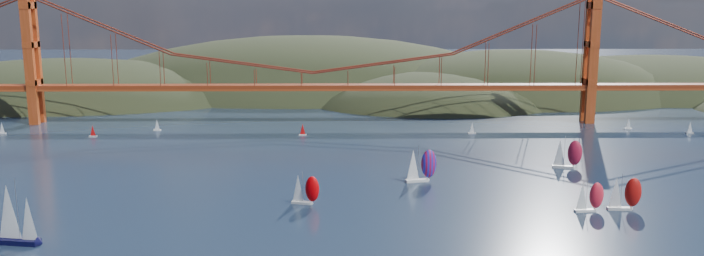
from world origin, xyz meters
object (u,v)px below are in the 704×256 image
(racer_2, at_px, (624,193))
(racer_rwb, at_px, (421,165))
(sloop_navy, at_px, (14,215))
(racer_1, at_px, (589,196))
(racer_0, at_px, (305,189))
(racer_3, at_px, (567,153))

(racer_2, relative_size, racer_rwb, 0.89)
(sloop_navy, height_order, racer_1, sloop_navy)
(racer_0, distance_m, racer_3, 90.24)
(racer_rwb, bearing_deg, racer_1, -49.00)
(racer_0, relative_size, racer_3, 0.84)
(sloop_navy, height_order, racer_0, sloop_navy)
(racer_0, distance_m, racer_rwb, 39.81)
(racer_2, bearing_deg, racer_1, -169.55)
(racer_2, relative_size, racer_3, 0.93)
(racer_1, height_order, racer_3, racer_3)
(racer_2, xyz_separation_m, racer_rwb, (-49.45, 28.14, 0.56))
(racer_0, xyz_separation_m, racer_2, (82.66, -6.22, 0.46))
(racer_1, relative_size, racer_rwb, 0.79)
(sloop_navy, xyz_separation_m, racer_0, (62.78, 29.17, -2.57))
(racer_1, distance_m, racer_2, 9.62)
(racer_1, distance_m, racer_rwb, 49.62)
(racer_rwb, bearing_deg, sloop_navy, -164.57)
(racer_3, bearing_deg, racer_rwb, -151.13)
(racer_0, height_order, racer_2, racer_2)
(sloop_navy, xyz_separation_m, racer_1, (135.92, 21.66, -2.62))
(sloop_navy, bearing_deg, racer_0, 34.34)
(racer_rwb, bearing_deg, racer_3, 5.34)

